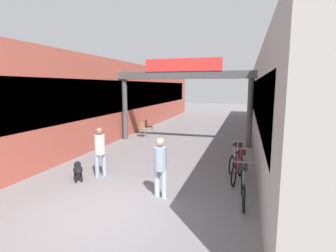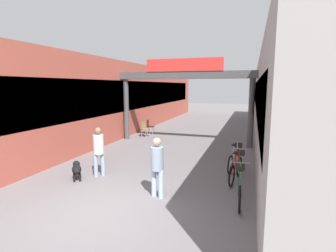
% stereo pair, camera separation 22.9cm
% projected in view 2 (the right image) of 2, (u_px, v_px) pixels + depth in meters
% --- Properties ---
extents(ground_plane, '(80.00, 80.00, 0.00)m').
position_uv_depth(ground_plane, '(100.00, 211.00, 6.34)').
color(ground_plane, slate).
extents(storefront_left, '(3.00, 26.00, 4.38)m').
position_uv_depth(storefront_left, '(123.00, 98.00, 17.90)').
color(storefront_left, '#B25142').
rests_on(storefront_left, ground_plane).
extents(storefront_right, '(3.00, 26.00, 4.38)m').
position_uv_depth(storefront_right, '(284.00, 100.00, 14.81)').
color(storefront_right, '#9E9993').
rests_on(storefront_right, ground_plane).
extents(arcade_sign_gateway, '(7.40, 0.47, 4.36)m').
position_uv_depth(arcade_sign_gateway, '(184.00, 84.00, 13.44)').
color(arcade_sign_gateway, '#4C4C4F').
rests_on(arcade_sign_gateway, ground_plane).
extents(pedestrian_with_dog, '(0.48, 0.48, 1.65)m').
position_uv_depth(pedestrian_with_dog, '(99.00, 149.00, 8.66)').
color(pedestrian_with_dog, '#8C9EB2').
rests_on(pedestrian_with_dog, ground_plane).
extents(pedestrian_companion, '(0.43, 0.43, 1.64)m').
position_uv_depth(pedestrian_companion, '(157.00, 164.00, 7.00)').
color(pedestrian_companion, '#A5BFE0').
rests_on(pedestrian_companion, ground_plane).
extents(dog_on_leash, '(0.65, 0.74, 0.55)m').
position_uv_depth(dog_on_leash, '(77.00, 169.00, 8.47)').
color(dog_on_leash, black).
rests_on(dog_on_leash, ground_plane).
extents(bicycle_green_nearest, '(0.46, 1.69, 0.98)m').
position_uv_depth(bicycle_green_nearest, '(240.00, 186.00, 6.78)').
color(bicycle_green_nearest, black).
rests_on(bicycle_green_nearest, ground_plane).
extents(bicycle_red_second, '(0.47, 1.67, 0.98)m').
position_uv_depth(bicycle_red_second, '(237.00, 167.00, 8.35)').
color(bicycle_red_second, black).
rests_on(bicycle_red_second, ground_plane).
extents(bicycle_silver_third, '(0.47, 1.67, 0.98)m').
position_uv_depth(bicycle_silver_third, '(235.00, 158.00, 9.43)').
color(bicycle_silver_third, black).
rests_on(bicycle_silver_third, ground_plane).
extents(bollard_post_metal, '(0.10, 0.10, 1.06)m').
position_uv_depth(bollard_post_metal, '(161.00, 161.00, 8.68)').
color(bollard_post_metal, gray).
rests_on(bollard_post_metal, ground_plane).
extents(cafe_chair_wood_nearer, '(0.51, 0.51, 0.89)m').
position_uv_depth(cafe_chair_wood_nearer, '(145.00, 128.00, 15.50)').
color(cafe_chair_wood_nearer, gray).
rests_on(cafe_chair_wood_nearer, ground_plane).
extents(cafe_chair_wood_farther, '(0.44, 0.44, 0.89)m').
position_uv_depth(cafe_chair_wood_farther, '(149.00, 125.00, 16.36)').
color(cafe_chair_wood_farther, gray).
rests_on(cafe_chair_wood_farther, ground_plane).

